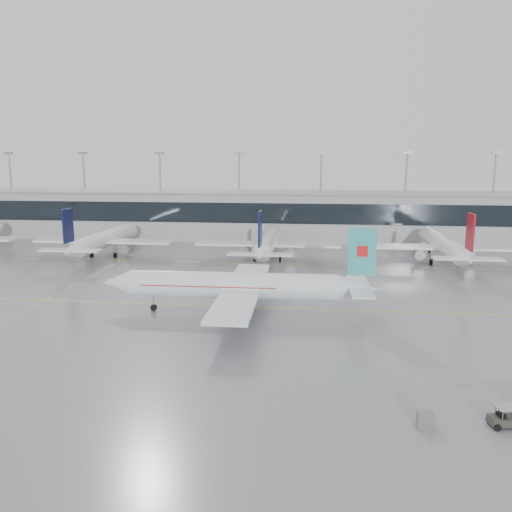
# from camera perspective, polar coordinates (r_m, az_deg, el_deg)

# --- Properties ---
(ground) EXTENTS (320.00, 320.00, 0.00)m
(ground) POSITION_cam_1_polar(r_m,az_deg,el_deg) (70.63, -1.11, -5.82)
(ground) COLOR gray
(ground) RESTS_ON ground
(taxi_line_main) EXTENTS (120.00, 0.25, 0.01)m
(taxi_line_main) POSITION_cam_1_polar(r_m,az_deg,el_deg) (70.63, -1.11, -5.82)
(taxi_line_main) COLOR yellow
(taxi_line_main) RESTS_ON ground
(taxi_line_north) EXTENTS (120.00, 0.25, 0.01)m
(taxi_line_north) POSITION_cam_1_polar(r_m,az_deg,el_deg) (99.55, 1.18, -0.88)
(taxi_line_north) COLOR yellow
(taxi_line_north) RESTS_ON ground
(taxi_line_cross) EXTENTS (0.25, 60.00, 0.01)m
(taxi_line_cross) POSITION_cam_1_polar(r_m,az_deg,el_deg) (93.10, -18.47, -2.28)
(taxi_line_cross) COLOR yellow
(taxi_line_cross) RESTS_ON ground
(terminal) EXTENTS (180.00, 15.00, 12.00)m
(terminal) POSITION_cam_1_polar(r_m,az_deg,el_deg) (130.15, 2.51, 4.57)
(terminal) COLOR #9A9A9E
(terminal) RESTS_ON ground
(terminal_glass) EXTENTS (180.00, 0.20, 5.00)m
(terminal_glass) POSITION_cam_1_polar(r_m,az_deg,el_deg) (122.50, 2.27, 4.88)
(terminal_glass) COLOR black
(terminal_glass) RESTS_ON ground
(terminal_roof) EXTENTS (182.00, 16.00, 0.40)m
(terminal_roof) POSITION_cam_1_polar(r_m,az_deg,el_deg) (129.61, 2.53, 7.29)
(terminal_roof) COLOR gray
(terminal_roof) RESTS_ON ground
(light_masts) EXTENTS (156.40, 1.00, 22.60)m
(light_masts) POSITION_cam_1_polar(r_m,az_deg,el_deg) (135.52, 2.72, 7.93)
(light_masts) COLOR gray
(light_masts) RESTS_ON ground
(air_canada_jet) EXTENTS (37.28, 30.00, 11.84)m
(air_canada_jet) POSITION_cam_1_polar(r_m,az_deg,el_deg) (66.67, -1.74, -3.48)
(air_canada_jet) COLOR white
(air_canada_jet) RESTS_ON ground
(parked_jet_b) EXTENTS (29.64, 36.96, 11.72)m
(parked_jet_b) POSITION_cam_1_polar(r_m,az_deg,el_deg) (111.18, -16.90, 1.83)
(parked_jet_b) COLOR white
(parked_jet_b) RESTS_ON ground
(parked_jet_c) EXTENTS (29.64, 36.96, 11.72)m
(parked_jet_c) POSITION_cam_1_polar(r_m,az_deg,el_deg) (102.49, 1.38, 1.57)
(parked_jet_c) COLOR white
(parked_jet_c) RESTS_ON ground
(parked_jet_d) EXTENTS (29.64, 36.96, 11.72)m
(parked_jet_d) POSITION_cam_1_polar(r_m,az_deg,el_deg) (105.34, 20.71, 1.12)
(parked_jet_d) COLOR white
(parked_jet_d) RESTS_ON ground
(baggage_tug) EXTENTS (3.45, 1.74, 1.64)m
(baggage_tug) POSITION_cam_1_polar(r_m,az_deg,el_deg) (44.90, 26.51, -16.39)
(baggage_tug) COLOR #32352D
(baggage_tug) RESTS_ON ground
(gse_unit) EXTENTS (1.30, 1.22, 1.24)m
(gse_unit) POSITION_cam_1_polar(r_m,az_deg,el_deg) (42.46, 18.81, -17.36)
(gse_unit) COLOR slate
(gse_unit) RESTS_ON ground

